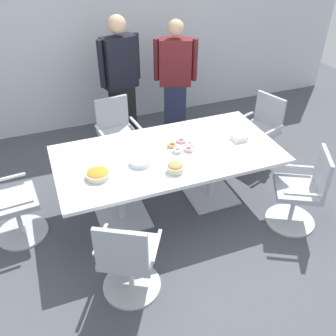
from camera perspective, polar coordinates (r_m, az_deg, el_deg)
name	(u,v)px	position (r m, az deg, el deg)	size (l,w,h in m)	color
ground_plane	(168,206)	(4.50, 0.00, -5.80)	(10.00, 10.00, 0.01)	#4C4F56
back_wall	(109,32)	(5.91, -8.83, 19.62)	(8.00, 0.10, 2.80)	silver
conference_table	(168,162)	(4.11, 0.00, 0.86)	(2.40, 1.20, 0.75)	silver
office_chair_0	(118,137)	(5.04, -7.58, 4.61)	(0.60, 0.60, 0.91)	silver
office_chair_1	(9,206)	(4.20, -22.90, -5.31)	(0.59, 0.59, 0.91)	silver
office_chair_2	(128,261)	(3.38, -6.05, -13.76)	(0.74, 0.74, 0.91)	silver
office_chair_3	(301,193)	(4.27, 19.50, -3.62)	(0.73, 0.73, 0.91)	silver
office_chair_4	(259,133)	(5.23, 13.59, 5.10)	(0.69, 0.69, 0.91)	silver
person_standing_0	(121,81)	(5.31, -7.11, 12.90)	(0.61, 0.32, 1.82)	black
person_standing_1	(175,79)	(5.51, 1.11, 13.25)	(0.60, 0.37, 1.71)	#232842
snack_bowl_chips_orange	(98,174)	(3.72, -10.56, -0.87)	(0.24, 0.24, 0.08)	beige
snack_bowl_cookies	(175,167)	(3.73, 1.10, 0.11)	(0.17, 0.17, 0.10)	beige
donut_platter	(182,146)	(4.12, 2.06, 3.31)	(0.31, 0.30, 0.04)	white
plate_stack	(140,162)	(3.86, -4.24, 0.96)	(0.22, 0.22, 0.05)	white
napkin_pile	(239,137)	(4.33, 10.65, 4.58)	(0.15, 0.15, 0.07)	white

